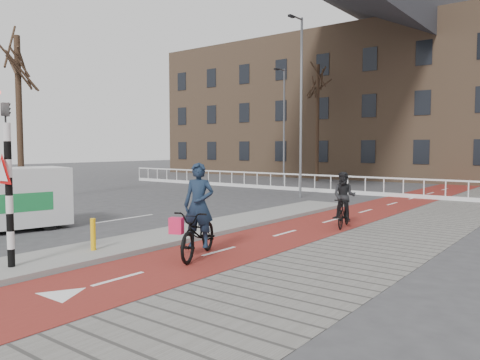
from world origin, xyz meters
The scene contains 14 objects.
ground centered at (0.00, 0.00, 0.00)m, with size 120.00×120.00×0.00m, color #38383A.
bike_lane centered at (1.50, 10.00, 0.01)m, with size 2.50×60.00×0.01m, color maroon.
sidewalk centered at (4.30, 10.00, 0.01)m, with size 3.00×60.00×0.01m, color slate.
curb_island centered at (-0.70, 4.00, 0.06)m, with size 1.80×16.00×0.12m, color gray.
traffic_signal centered at (-0.60, -2.02, 1.99)m, with size 0.80×0.80×3.68m.
bollard centered at (-0.59, -0.08, 0.49)m, with size 0.12×0.12×0.75m, color yellow.
cyclist_near centered at (1.52, 1.25, 0.74)m, with size 1.50×2.22×2.16m.
cyclist_far centered at (2.45, 6.94, 0.73)m, with size 0.84×1.66×1.75m.
railing centered at (-5.00, 17.00, 0.31)m, with size 28.00×0.10×0.99m.
townhouse_row centered at (-3.00, 32.00, 7.81)m, with size 46.00×10.00×15.90m.
tree_left centered at (-12.50, 4.44, 3.80)m, with size 0.28×0.28×7.59m, color black.
tree_mid centered at (-8.04, 24.81, 4.32)m, with size 0.27×0.27×8.64m, color black.
streetlight_near centered at (-3.14, 13.90, 4.44)m, with size 0.12×0.12×8.88m, color slate.
streetlight_left centered at (-8.30, 20.57, 3.89)m, with size 0.12×0.12×7.79m, color slate.
Camera 1 is at (8.68, -6.56, 2.52)m, focal length 35.00 mm.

